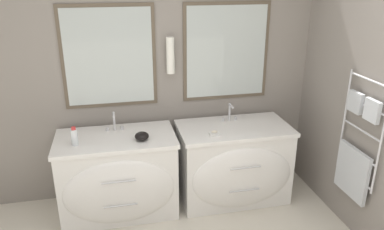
% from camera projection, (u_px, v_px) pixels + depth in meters
% --- Properties ---
extents(wall_back, '(4.81, 0.16, 2.60)m').
position_uv_depth(wall_back, '(158.00, 71.00, 3.76)').
color(wall_back, gray).
rests_on(wall_back, ground_plane).
extents(wall_right, '(0.13, 3.92, 2.60)m').
position_uv_depth(wall_right, '(372.00, 95.00, 3.09)').
color(wall_right, gray).
rests_on(wall_right, ground_plane).
extents(vanity_left, '(1.12, 0.69, 0.80)m').
position_uv_depth(vanity_left, '(118.00, 176.00, 3.60)').
color(vanity_left, white).
rests_on(vanity_left, ground_plane).
extents(vanity_right, '(1.12, 0.69, 0.80)m').
position_uv_depth(vanity_right, '(234.00, 163.00, 3.84)').
color(vanity_right, white).
rests_on(vanity_right, ground_plane).
extents(faucet_left, '(0.17, 0.12, 0.19)m').
position_uv_depth(faucet_left, '(114.00, 122.00, 3.61)').
color(faucet_left, silver).
rests_on(faucet_left, vanity_left).
extents(faucet_right, '(0.17, 0.12, 0.19)m').
position_uv_depth(faucet_right, '(230.00, 113.00, 3.84)').
color(faucet_right, silver).
rests_on(faucet_right, vanity_right).
extents(toiletry_bottle, '(0.06, 0.06, 0.17)m').
position_uv_depth(toiletry_bottle, '(74.00, 137.00, 3.31)').
color(toiletry_bottle, silver).
rests_on(toiletry_bottle, vanity_left).
extents(amenity_bowl, '(0.13, 0.13, 0.08)m').
position_uv_depth(amenity_bowl, '(142.00, 136.00, 3.42)').
color(amenity_bowl, black).
rests_on(amenity_bowl, vanity_left).
extents(soap_dish, '(0.10, 0.07, 0.04)m').
position_uv_depth(soap_dish, '(214.00, 133.00, 3.53)').
color(soap_dish, white).
rests_on(soap_dish, vanity_right).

